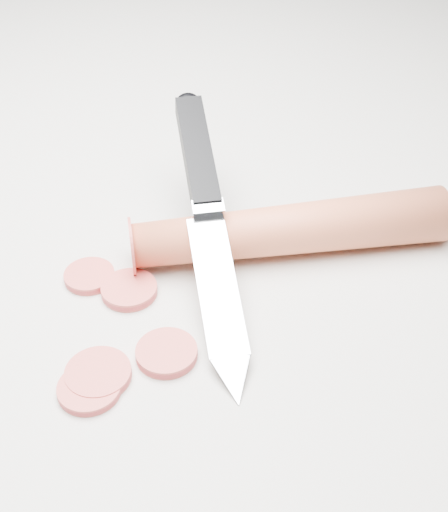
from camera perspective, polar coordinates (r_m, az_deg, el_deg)
The scene contains 8 objects.
ground at distance 0.50m, azimuth -3.68°, elevation -1.09°, with size 2.40×2.40×0.00m, color beige.
carrot at distance 0.50m, azimuth 5.39°, elevation 2.15°, with size 0.04×0.04×0.22m, color #D35936.
carrot_slice_0 at distance 0.43m, azimuth -10.03°, elevation -9.27°, with size 0.04×0.04×0.01m, color #C73F38.
carrot_slice_1 at distance 0.48m, azimuth -7.59°, elevation -2.70°, with size 0.04×0.04×0.01m, color #C73F38.
carrot_slice_2 at distance 0.44m, azimuth -4.62°, elevation -7.74°, with size 0.04×0.04×0.01m, color #C73F38.
carrot_slice_3 at distance 0.43m, azimuth -10.73°, elevation -10.39°, with size 0.04×0.04×0.01m, color #C73F38.
carrot_slice_4 at distance 0.50m, azimuth -10.72°, elevation -1.59°, with size 0.03×0.03×0.01m, color #C73F38.
kitchen_knife at distance 0.47m, azimuth -1.04°, elevation 2.55°, with size 0.20×0.18×0.08m, color silver, non-canonical shape.
Camera 1 is at (0.26, -0.27, 0.33)m, focal length 50.00 mm.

